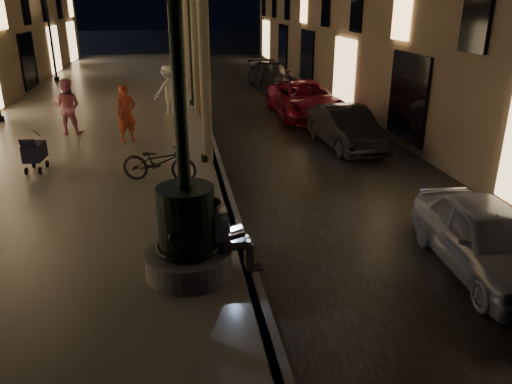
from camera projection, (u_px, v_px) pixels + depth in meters
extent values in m
plane|color=black|center=(202.00, 114.00, 20.35)|extent=(120.00, 120.00, 0.00)
cube|color=black|center=(274.00, 111.00, 20.80)|extent=(6.00, 45.00, 0.02)
cube|color=slate|center=(101.00, 115.00, 19.71)|extent=(8.00, 45.00, 0.20)
cube|color=#59595B|center=(202.00, 112.00, 20.31)|extent=(0.25, 45.00, 0.20)
cylinder|color=#59595B|center=(189.00, 262.00, 8.09)|extent=(1.40, 1.40, 0.40)
cylinder|color=black|center=(186.00, 220.00, 7.82)|extent=(0.90, 0.90, 1.10)
torus|color=black|center=(188.00, 246.00, 7.99)|extent=(1.04, 1.04, 0.10)
torus|color=black|center=(185.00, 196.00, 7.68)|extent=(0.89, 0.89, 0.09)
cylinder|color=black|center=(179.00, 81.00, 7.05)|extent=(0.20, 0.20, 3.20)
cube|color=tan|center=(222.00, 244.00, 8.07)|extent=(0.34, 0.23, 0.17)
cube|color=silver|center=(218.00, 226.00, 7.95)|extent=(0.43, 0.25, 0.54)
sphere|color=tan|center=(215.00, 205.00, 7.82)|extent=(0.20, 0.20, 0.20)
sphere|color=black|center=(215.00, 203.00, 7.80)|extent=(0.20, 0.20, 0.20)
cube|color=tan|center=(237.00, 245.00, 8.03)|extent=(0.44, 0.12, 0.13)
cube|color=tan|center=(235.00, 240.00, 8.19)|extent=(0.44, 0.12, 0.13)
cube|color=tan|center=(250.00, 257.00, 8.15)|extent=(0.12, 0.11, 0.49)
cube|color=tan|center=(248.00, 252.00, 8.31)|extent=(0.12, 0.11, 0.49)
cube|color=black|center=(256.00, 269.00, 8.25)|extent=(0.25, 0.10, 0.03)
cube|color=black|center=(254.00, 264.00, 8.40)|extent=(0.25, 0.10, 0.03)
cube|color=black|center=(237.00, 238.00, 8.08)|extent=(0.23, 0.32, 0.02)
cube|color=black|center=(228.00, 233.00, 8.02)|extent=(0.08, 0.32, 0.21)
cube|color=#ACC5F6|center=(229.00, 233.00, 8.02)|extent=(0.06, 0.29, 0.17)
cylinder|color=#6B604C|center=(205.00, 69.00, 12.90)|extent=(0.28, 0.28, 5.00)
cylinder|color=#6B604C|center=(195.00, 46.00, 18.41)|extent=(0.28, 0.28, 5.10)
cylinder|color=#6B604C|center=(187.00, 38.00, 23.95)|extent=(0.28, 0.28, 4.90)
cylinder|color=#6B604C|center=(185.00, 28.00, 29.43)|extent=(0.28, 0.28, 5.20)
cylinder|color=black|center=(206.00, 158.00, 13.76)|extent=(0.28, 0.28, 0.20)
cylinder|color=black|center=(203.00, 81.00, 13.00)|extent=(0.12, 0.12, 4.40)
cylinder|color=black|center=(193.00, 102.00, 21.12)|extent=(0.28, 0.28, 0.20)
cylinder|color=black|center=(191.00, 51.00, 20.36)|extent=(0.12, 0.12, 4.40)
cylinder|color=black|center=(187.00, 76.00, 28.48)|extent=(0.28, 0.28, 0.20)
cylinder|color=black|center=(185.00, 37.00, 27.72)|extent=(0.12, 0.12, 4.40)
cylinder|color=black|center=(183.00, 60.00, 35.84)|extent=(0.28, 0.28, 0.20)
cylinder|color=black|center=(181.00, 29.00, 35.08)|extent=(0.12, 0.12, 4.40)
cylinder|color=black|center=(0.00, 119.00, 18.21)|extent=(0.28, 0.28, 0.20)
cylinder|color=black|center=(57.00, 79.00, 27.41)|extent=(0.28, 0.28, 0.20)
cylinder|color=black|center=(51.00, 39.00, 26.65)|extent=(0.12, 0.12, 4.40)
cube|color=black|center=(34.00, 152.00, 12.81)|extent=(0.49, 0.75, 0.43)
cube|color=black|center=(28.00, 144.00, 12.40)|extent=(0.39, 0.20, 0.28)
cylinder|color=black|center=(26.00, 171.00, 12.69)|extent=(0.05, 0.19, 0.19)
cylinder|color=black|center=(40.00, 171.00, 12.71)|extent=(0.05, 0.19, 0.19)
cylinder|color=black|center=(34.00, 164.00, 13.22)|extent=(0.05, 0.19, 0.19)
cylinder|color=black|center=(47.00, 164.00, 13.24)|extent=(0.05, 0.19, 0.19)
cylinder|color=black|center=(37.00, 133.00, 13.03)|extent=(0.06, 0.43, 0.26)
imported|color=#ADAEB5|center=(487.00, 238.00, 8.42)|extent=(1.71, 3.70, 1.23)
imported|color=black|center=(346.00, 127.00, 15.58)|extent=(1.61, 3.96, 1.28)
imported|color=maroon|center=(305.00, 99.00, 19.63)|extent=(2.33, 5.00, 1.39)
imported|color=#2B2C30|center=(271.00, 76.00, 26.08)|extent=(2.14, 4.54, 1.28)
imported|color=#B23E23|center=(127.00, 114.00, 15.43)|extent=(0.76, 0.66, 1.75)
imported|color=#C6697C|center=(67.00, 106.00, 16.30)|extent=(1.00, 0.85, 1.81)
imported|color=silver|center=(169.00, 90.00, 19.21)|extent=(1.37, 1.13, 1.85)
imported|color=black|center=(159.00, 162.00, 12.12)|extent=(1.97, 1.18, 0.98)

